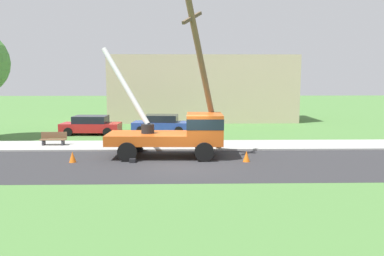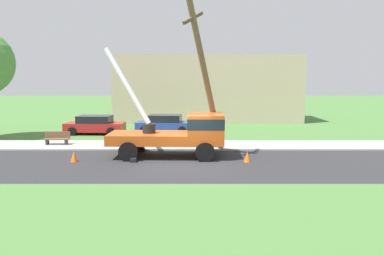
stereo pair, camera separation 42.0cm
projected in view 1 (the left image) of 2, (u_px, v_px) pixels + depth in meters
name	position (u px, v px, depth m)	size (l,w,h in m)	color
ground_plane	(184.00, 131.00, 30.92)	(120.00, 120.00, 0.00)	#477538
road_asphalt	(185.00, 164.00, 19.03)	(80.00, 7.02, 0.01)	#2B2B2D
sidewalk_strip	(185.00, 145.00, 24.13)	(80.00, 3.29, 0.10)	#9E9E99
utility_truck	(181.00, 131.00, 20.72)	(6.76, 3.21, 5.98)	#C65119
leaning_utility_pole	(204.00, 78.00, 20.78)	(2.43, 3.57, 8.41)	brown
traffic_cone_ahead	(246.00, 156.00, 19.61)	(0.36, 0.36, 0.56)	orange
traffic_cone_behind	(73.00, 157.00, 19.46)	(0.36, 0.36, 0.56)	orange
parked_sedan_red	(91.00, 125.00, 28.97)	(4.48, 2.15, 1.42)	#B21E1E
parked_sedan_blue	(161.00, 124.00, 29.72)	(4.55, 2.29, 1.42)	#263F99
park_bench	(54.00, 139.00, 23.95)	(1.60, 0.45, 0.90)	brown
lowrise_building_backdrop	(202.00, 88.00, 38.35)	(18.00, 6.00, 6.40)	#C6B293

